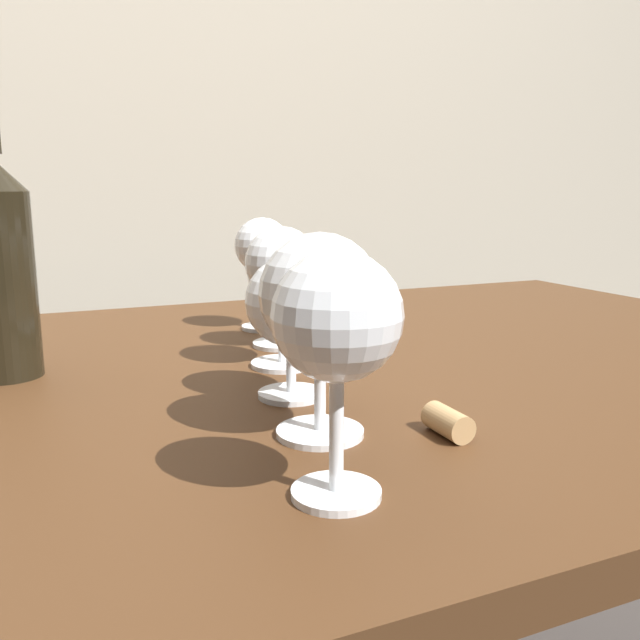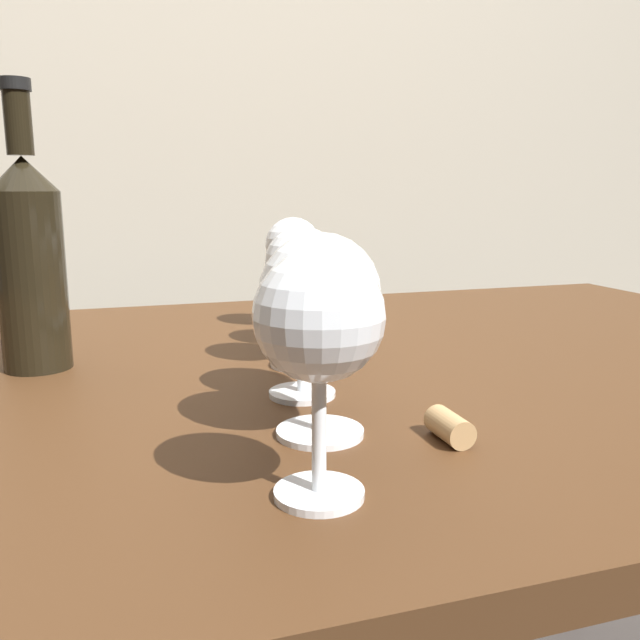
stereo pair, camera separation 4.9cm
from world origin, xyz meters
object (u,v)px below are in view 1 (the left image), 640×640
(wine_glass_white, at_px, (262,249))
(wine_glass_merlot, at_px, (280,278))
(cork, at_px, (448,422))
(wine_glass_rose, at_px, (320,298))
(wine_glass_port, at_px, (337,323))
(wine_glass_chardonnay, at_px, (282,268))
(wine_glass_cabernet, at_px, (291,304))

(wine_glass_white, bearing_deg, wine_glass_merlot, -97.19)
(wine_glass_merlot, distance_m, cork, 0.34)
(wine_glass_rose, relative_size, cork, 3.71)
(wine_glass_white, bearing_deg, wine_glass_port, -103.53)
(wine_glass_white, bearing_deg, wine_glass_rose, -102.40)
(wine_glass_chardonnay, bearing_deg, wine_glass_rose, -102.15)
(wine_glass_cabernet, distance_m, wine_glass_white, 0.30)
(wine_glass_port, relative_size, wine_glass_white, 1.02)
(wine_glass_cabernet, relative_size, cork, 3.06)
(wine_glass_merlot, relative_size, cork, 2.99)
(wine_glass_port, height_order, wine_glass_rose, wine_glass_rose)
(wine_glass_cabernet, distance_m, wine_glass_merlot, 0.20)
(wine_glass_white, xyz_separation_m, cork, (0.00, -0.43, -0.10))
(wine_glass_white, bearing_deg, wine_glass_cabernet, -103.82)
(wine_glass_chardonnay, bearing_deg, wine_glass_port, -104.07)
(wine_glass_cabernet, bearing_deg, wine_glass_chardonnay, 74.08)
(wine_glass_rose, xyz_separation_m, wine_glass_merlot, (0.07, 0.29, -0.02))
(wine_glass_merlot, distance_m, wine_glass_white, 0.11)
(wine_glass_rose, height_order, wine_glass_chardonnay, wine_glass_rose)
(wine_glass_rose, xyz_separation_m, wine_glass_white, (0.09, 0.39, 0.00))
(wine_glass_port, bearing_deg, wine_glass_white, 76.47)
(wine_glass_cabernet, height_order, cork, wine_glass_cabernet)
(wine_glass_port, xyz_separation_m, wine_glass_chardonnay, (0.07, 0.30, -0.00))
(wine_glass_chardonnay, height_order, wine_glass_white, same)
(wine_glass_cabernet, xyz_separation_m, wine_glass_merlot, (0.06, 0.19, -0.00))
(wine_glass_cabernet, xyz_separation_m, cork, (0.08, -0.14, -0.07))
(wine_glass_merlot, xyz_separation_m, wine_glass_white, (0.01, 0.10, 0.03))
(wine_glass_port, bearing_deg, cork, 25.70)
(wine_glass_port, height_order, cork, wine_glass_port)
(wine_glass_white, relative_size, cork, 3.57)
(wine_glass_rose, distance_m, wine_glass_chardonnay, 0.20)
(cork, bearing_deg, wine_glass_cabernet, 118.47)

